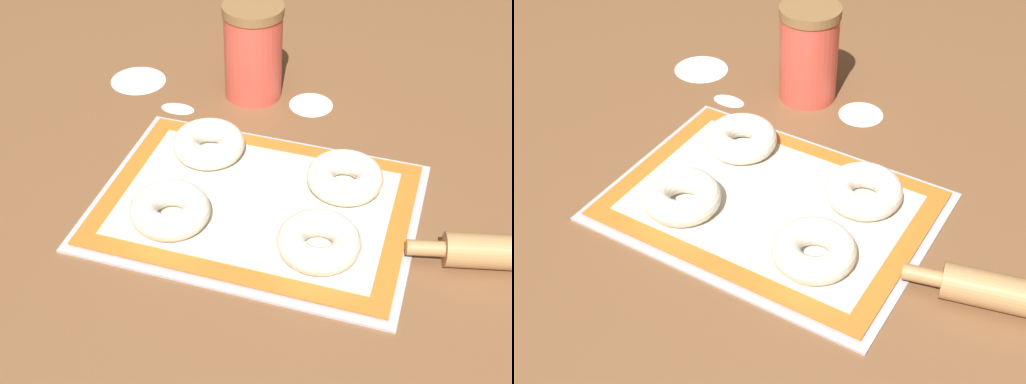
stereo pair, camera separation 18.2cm
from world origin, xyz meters
TOP-DOWN VIEW (x-y plane):
  - ground_plane at (0.00, 0.00)m, footprint 2.80×2.80m
  - baking_tray at (0.01, 0.01)m, footprint 0.47×0.34m
  - baking_mat at (0.01, 0.01)m, footprint 0.44×0.32m
  - bagel_front_left at (-0.09, -0.06)m, footprint 0.11×0.11m
  - bagel_front_right at (0.12, -0.06)m, footprint 0.11×0.11m
  - bagel_back_left at (-0.09, 0.10)m, footprint 0.11×0.11m
  - bagel_back_right at (0.13, 0.08)m, footprint 0.11×0.11m
  - flour_canister at (-0.09, 0.31)m, footprint 0.10×0.10m
  - flour_patch_near at (-0.20, 0.22)m, footprint 0.06×0.03m
  - flour_patch_far at (-0.30, 0.28)m, footprint 0.10×0.10m
  - flour_patch_side at (0.02, 0.30)m, footprint 0.08×0.08m

SIDE VIEW (x-z plane):
  - ground_plane at x=0.00m, z-range 0.00..0.00m
  - flour_patch_near at x=-0.20m, z-range 0.00..0.00m
  - flour_patch_far at x=-0.30m, z-range 0.00..0.00m
  - flour_patch_side at x=0.02m, z-range 0.00..0.00m
  - baking_tray at x=0.01m, z-range 0.00..0.01m
  - baking_mat at x=0.01m, z-range 0.01..0.01m
  - bagel_front_left at x=-0.09m, z-range 0.01..0.05m
  - bagel_front_right at x=0.12m, z-range 0.01..0.05m
  - bagel_back_left at x=-0.09m, z-range 0.01..0.05m
  - bagel_back_right at x=0.13m, z-range 0.01..0.05m
  - flour_canister at x=-0.09m, z-range 0.00..0.17m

